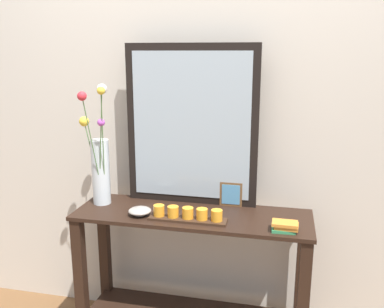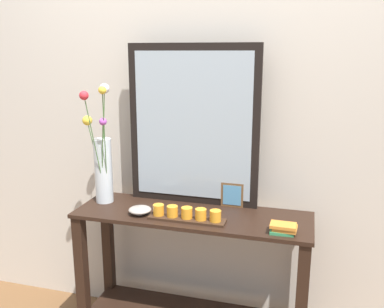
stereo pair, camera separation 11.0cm
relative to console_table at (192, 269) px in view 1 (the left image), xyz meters
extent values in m
cube|color=beige|center=(0.00, 0.31, 0.88)|extent=(6.40, 0.08, 2.70)
cube|color=black|center=(0.00, 0.00, 0.31)|extent=(1.23, 0.39, 0.02)
cube|color=black|center=(-0.58, -0.16, -0.08)|extent=(0.06, 0.06, 0.77)
cube|color=black|center=(-0.58, 0.16, -0.08)|extent=(0.06, 0.06, 0.77)
cube|color=black|center=(0.58, 0.16, -0.08)|extent=(0.06, 0.06, 0.77)
cube|color=black|center=(-0.04, 0.16, 0.75)|extent=(0.72, 0.03, 0.87)
cube|color=#9EADB7|center=(-0.04, 0.15, 0.75)|extent=(0.64, 0.00, 0.79)
cylinder|color=silver|center=(-0.52, 0.04, 0.50)|extent=(0.10, 0.10, 0.36)
cylinder|color=#4C753D|center=(-0.47, -0.02, 0.65)|extent=(0.07, 0.12, 0.62)
sphere|color=yellow|center=(-0.44, -0.08, 0.96)|extent=(0.04, 0.04, 0.04)
cylinder|color=#4C753D|center=(-0.51, 0.04, 0.65)|extent=(0.05, 0.01, 0.61)
sphere|color=silver|center=(-0.49, 0.04, 0.95)|extent=(0.05, 0.05, 0.05)
cylinder|color=#4C753D|center=(-0.52, -0.03, 0.64)|extent=(0.04, 0.12, 0.59)
sphere|color=red|center=(-0.54, -0.09, 0.93)|extent=(0.05, 0.05, 0.05)
cylinder|color=#4C753D|center=(-0.50, -0.01, 0.57)|extent=(0.07, 0.06, 0.45)
sphere|color=#B24CB7|center=(-0.47, -0.04, 0.79)|extent=(0.04, 0.04, 0.04)
cylinder|color=#4C753D|center=(-0.55, 0.03, 0.56)|extent=(0.09, 0.01, 0.44)
sphere|color=yellow|center=(-0.60, 0.03, 0.78)|extent=(0.05, 0.05, 0.05)
cube|color=#382316|center=(0.00, -0.10, 0.33)|extent=(0.39, 0.09, 0.01)
cylinder|color=orange|center=(-0.15, -0.10, 0.36)|extent=(0.06, 0.06, 0.05)
cylinder|color=orange|center=(-0.08, -0.10, 0.36)|extent=(0.06, 0.06, 0.05)
cylinder|color=orange|center=(0.00, -0.10, 0.36)|extent=(0.06, 0.06, 0.05)
cylinder|color=orange|center=(0.07, -0.10, 0.36)|extent=(0.06, 0.06, 0.05)
cylinder|color=orange|center=(0.15, -0.10, 0.36)|extent=(0.06, 0.06, 0.05)
cube|color=brown|center=(0.18, 0.15, 0.39)|extent=(0.12, 0.01, 0.13)
cube|color=#4F8DB7|center=(0.18, 0.15, 0.39)|extent=(0.10, 0.00, 0.11)
cylinder|color=#9E9389|center=(-0.26, -0.09, 0.33)|extent=(0.05, 0.05, 0.01)
ellipsoid|color=#9E9389|center=(-0.26, -0.09, 0.35)|extent=(0.12, 0.12, 0.03)
cube|color=#388E56|center=(0.47, -0.12, 0.33)|extent=(0.11, 0.09, 0.01)
cube|color=orange|center=(0.48, -0.11, 0.35)|extent=(0.11, 0.09, 0.02)
cube|color=orange|center=(0.47, -0.12, 0.36)|extent=(0.12, 0.08, 0.01)
camera|label=1|loc=(0.45, -2.00, 1.14)|focal=39.18mm
camera|label=2|loc=(0.56, -1.97, 1.14)|focal=39.18mm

